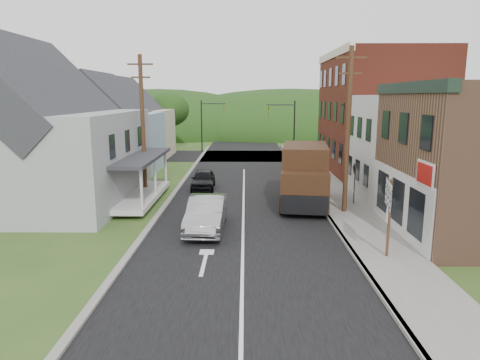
{
  "coord_description": "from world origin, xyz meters",
  "views": [
    {
      "loc": [
        0.1,
        -19.54,
        6.41
      ],
      "look_at": [
        -0.17,
        1.98,
        2.2
      ],
      "focal_mm": 32.0,
      "sensor_mm": 36.0,
      "label": 1
    }
  ],
  "objects_px": {
    "route_sign_cluster": "(389,207)",
    "warning_sign": "(354,178)",
    "silver_sedan": "(207,214)",
    "dark_sedan": "(203,179)",
    "delivery_van": "(305,176)"
  },
  "relations": [
    {
      "from": "delivery_van",
      "to": "route_sign_cluster",
      "type": "relative_size",
      "value": 2.13
    },
    {
      "from": "route_sign_cluster",
      "to": "dark_sedan",
      "type": "bearing_deg",
      "value": 134.28
    },
    {
      "from": "route_sign_cluster",
      "to": "warning_sign",
      "type": "xyz_separation_m",
      "value": [
        0.82,
        8.54,
        -0.46
      ]
    },
    {
      "from": "dark_sedan",
      "to": "warning_sign",
      "type": "xyz_separation_m",
      "value": [
        9.4,
        -4.68,
        1.04
      ]
    },
    {
      "from": "silver_sedan",
      "to": "dark_sedan",
      "type": "bearing_deg",
      "value": 97.78
    },
    {
      "from": "silver_sedan",
      "to": "route_sign_cluster",
      "type": "height_order",
      "value": "route_sign_cluster"
    },
    {
      "from": "route_sign_cluster",
      "to": "delivery_van",
      "type": "bearing_deg",
      "value": 114.94
    },
    {
      "from": "route_sign_cluster",
      "to": "warning_sign",
      "type": "bearing_deg",
      "value": 95.81
    },
    {
      "from": "dark_sedan",
      "to": "delivery_van",
      "type": "relative_size",
      "value": 0.59
    },
    {
      "from": "silver_sedan",
      "to": "route_sign_cluster",
      "type": "xyz_separation_m",
      "value": [
        7.5,
        -3.76,
        1.36
      ]
    },
    {
      "from": "delivery_van",
      "to": "warning_sign",
      "type": "bearing_deg",
      "value": 5.56
    },
    {
      "from": "silver_sedan",
      "to": "dark_sedan",
      "type": "xyz_separation_m",
      "value": [
        -1.09,
        9.45,
        -0.14
      ]
    },
    {
      "from": "route_sign_cluster",
      "to": "warning_sign",
      "type": "height_order",
      "value": "route_sign_cluster"
    },
    {
      "from": "warning_sign",
      "to": "dark_sedan",
      "type": "bearing_deg",
      "value": 152.51
    },
    {
      "from": "silver_sedan",
      "to": "delivery_van",
      "type": "height_order",
      "value": "delivery_van"
    }
  ]
}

